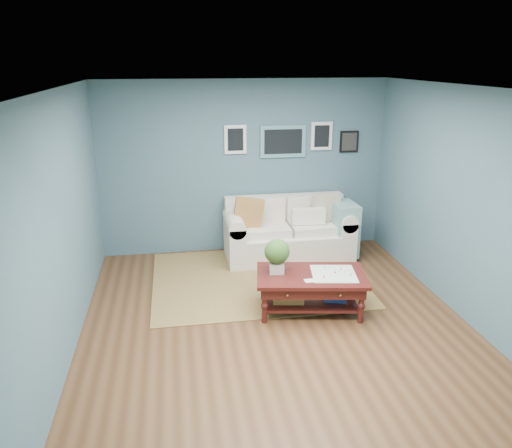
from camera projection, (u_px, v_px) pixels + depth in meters
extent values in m
plane|color=brown|center=(276.00, 323.00, 5.92)|extent=(5.00, 5.00, 0.00)
plane|color=white|center=(279.00, 88.00, 5.07)|extent=(5.00, 5.00, 0.00)
cube|color=#4A6776|center=(245.00, 168.00, 7.84)|extent=(4.50, 0.02, 2.70)
cube|color=#4A6776|center=(358.00, 330.00, 3.16)|extent=(4.50, 0.02, 2.70)
cube|color=#4A6776|center=(64.00, 225.00, 5.14)|extent=(0.02, 5.00, 2.70)
cube|color=#4A6776|center=(465.00, 205.00, 5.85)|extent=(0.02, 5.00, 2.70)
cube|color=#5B8D99|center=(283.00, 141.00, 7.78)|extent=(0.72, 0.03, 0.50)
cube|color=black|center=(283.00, 142.00, 7.77)|extent=(0.60, 0.01, 0.38)
cube|color=white|center=(235.00, 139.00, 7.65)|extent=(0.34, 0.03, 0.44)
cube|color=white|center=(322.00, 136.00, 7.86)|extent=(0.34, 0.03, 0.44)
cube|color=black|center=(349.00, 142.00, 7.96)|extent=(0.30, 0.03, 0.34)
cube|color=brown|center=(257.00, 279.00, 7.09)|extent=(2.91, 2.32, 0.01)
cube|color=beige|center=(288.00, 244.00, 7.81)|extent=(1.45, 0.90, 0.43)
cube|color=beige|center=(284.00, 210.00, 7.99)|extent=(1.90, 0.22, 0.49)
cube|color=beige|center=(234.00, 241.00, 7.65)|extent=(0.24, 0.90, 0.63)
cube|color=beige|center=(340.00, 235.00, 7.91)|extent=(0.24, 0.90, 0.63)
cylinder|color=beige|center=(234.00, 222.00, 7.55)|extent=(0.27, 0.90, 0.27)
cylinder|color=beige|center=(341.00, 216.00, 7.81)|extent=(0.27, 0.90, 0.27)
cube|color=beige|center=(265.00, 230.00, 7.61)|extent=(0.73, 0.57, 0.13)
cube|color=beige|center=(314.00, 227.00, 7.73)|extent=(0.73, 0.57, 0.13)
cube|color=beige|center=(261.00, 209.00, 7.80)|extent=(0.73, 0.12, 0.37)
cube|color=beige|center=(309.00, 207.00, 7.92)|extent=(0.73, 0.12, 0.37)
cube|color=#BF6B36|center=(249.00, 212.00, 7.49)|extent=(0.49, 0.18, 0.48)
cube|color=beige|center=(327.00, 207.00, 7.75)|extent=(0.48, 0.18, 0.47)
cube|color=silver|center=(308.00, 216.00, 7.61)|extent=(0.51, 0.12, 0.24)
cube|color=#7BAEAC|center=(343.00, 229.00, 7.75)|extent=(0.35, 0.56, 0.82)
cube|color=#38120F|center=(311.00, 276.00, 6.06)|extent=(1.43, 0.98, 0.04)
cube|color=#38120F|center=(311.00, 282.00, 6.09)|extent=(1.32, 0.88, 0.13)
cube|color=#38120F|center=(310.00, 301.00, 6.17)|extent=(1.20, 0.75, 0.03)
sphere|color=gold|center=(287.00, 295.00, 5.76)|extent=(0.03, 0.03, 0.03)
sphere|color=gold|center=(340.00, 295.00, 5.76)|extent=(0.03, 0.03, 0.03)
cylinder|color=#38120F|center=(265.00, 305.00, 5.86)|extent=(0.07, 0.07, 0.45)
cylinder|color=#38120F|center=(361.00, 305.00, 5.86)|extent=(0.07, 0.07, 0.45)
cylinder|color=#38120F|center=(264.00, 284.00, 6.42)|extent=(0.07, 0.07, 0.45)
cylinder|color=#38120F|center=(352.00, 284.00, 6.42)|extent=(0.07, 0.07, 0.45)
cube|color=beige|center=(277.00, 267.00, 6.09)|extent=(0.20, 0.20, 0.13)
sphere|color=#28541F|center=(277.00, 251.00, 6.02)|extent=(0.31, 0.31, 0.31)
cube|color=silver|center=(334.00, 274.00, 6.06)|extent=(0.61, 0.61, 0.01)
cube|color=#A37B3F|center=(288.00, 292.00, 6.14)|extent=(0.41, 0.32, 0.22)
cube|color=navy|center=(335.00, 295.00, 6.17)|extent=(0.29, 0.24, 0.12)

